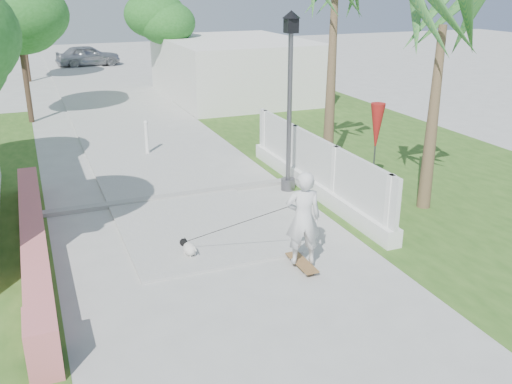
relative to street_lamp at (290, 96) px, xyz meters
name	(u,v)px	position (x,y,z in m)	size (l,w,h in m)	color
ground	(269,325)	(-2.90, -5.50, -2.43)	(90.00, 90.00, 0.00)	#B7B7B2
path_strip	(98,97)	(-2.90, 14.50, -2.40)	(3.20, 36.00, 0.06)	#B7B7B2
curb	(174,196)	(-2.90, 0.50, -2.38)	(6.50, 0.25, 0.10)	#999993
grass_right	(370,148)	(4.10, 2.50, -2.42)	(8.00, 20.00, 0.01)	#2E581B
pink_wall	(35,249)	(-6.20, -1.95, -2.11)	(0.45, 8.20, 0.80)	#CB6869
lattice_fence	(315,173)	(0.50, -0.50, -1.88)	(0.35, 7.00, 1.50)	white
building_right	(234,68)	(3.10, 12.50, -1.13)	(6.00, 8.00, 2.60)	silver
street_lamp	(290,96)	(0.00, 0.00, 0.00)	(0.44, 0.44, 4.44)	#59595E
bollard	(147,137)	(-2.70, 4.50, -1.84)	(0.14, 0.14, 1.09)	white
patio_umbrella	(377,128)	(1.90, -1.00, -0.74)	(0.36, 0.36, 2.30)	#59595E
tree_path_left	(18,18)	(-5.88, 10.48, 1.39)	(3.40, 3.40, 5.23)	#4C3826
tree_path_right	(162,17)	(0.32, 14.48, 1.07)	(3.00, 3.00, 4.79)	#4C3826
tree_path_far	(20,7)	(-5.68, 20.48, 1.39)	(3.20, 3.20, 5.17)	#4C3826
palm_far	(335,5)	(1.70, 1.00, 2.06)	(1.80, 1.80, 5.30)	brown
palm_near	(442,36)	(2.50, -2.30, 1.53)	(1.80, 1.80, 4.70)	brown
skateboarder	(249,224)	(-2.41, -3.39, -1.62)	(2.22, 1.87, 1.91)	olive
dog	(188,248)	(-3.42, -2.74, -2.23)	(0.36, 0.50, 0.36)	silver
parked_car	(88,56)	(-2.04, 25.33, -1.76)	(1.56, 3.88, 1.32)	#A9ACB1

